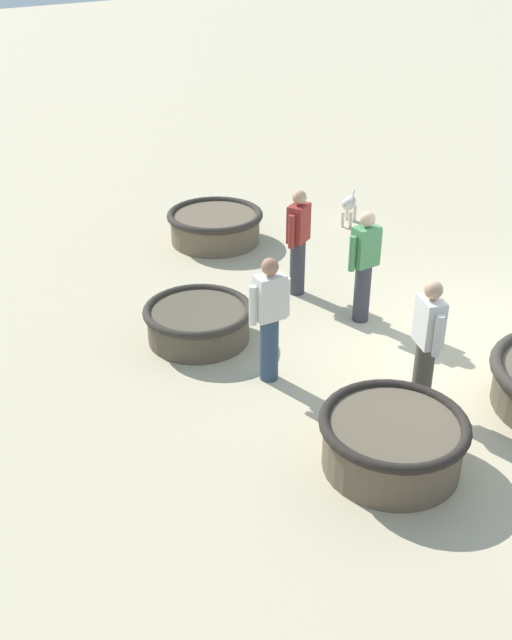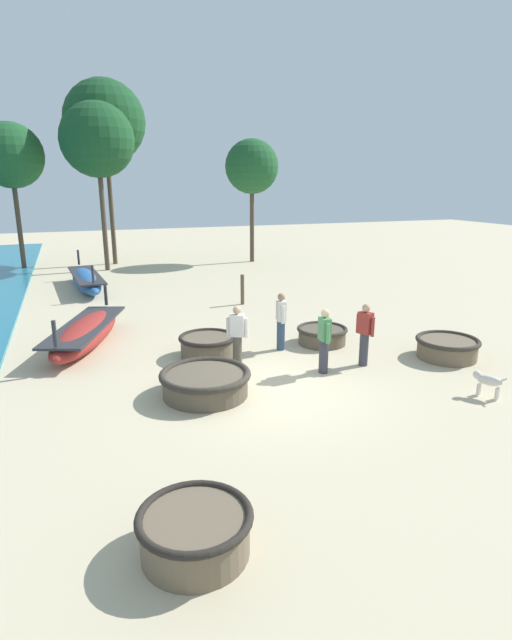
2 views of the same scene
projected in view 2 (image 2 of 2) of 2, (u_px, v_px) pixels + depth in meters
The scene contains 18 objects.
ground_plane at pixel (268, 389), 10.99m from camera, with size 80.00×80.00×0.00m, color #C6B793.
coracle_center at pixel (208, 345), 12.93m from camera, with size 1.49×1.49×0.58m.
coracle_beside_post at pixel (322, 335), 14.01m from camera, with size 1.42×1.42×0.48m.
coracle_front_left at pixel (205, 382), 10.60m from camera, with size 1.95×1.95×0.55m.
coracle_tilted at pixel (195, 531), 6.06m from camera, with size 1.44×1.44×0.57m.
coracle_far_right at pixel (447, 347), 12.86m from camera, with size 1.61×1.61×0.53m.
long_boat_red_hull at pixel (86, 280), 21.05m from camera, with size 1.42×5.31×1.39m.
long_boat_ochre_hull at pixel (86, 333), 13.79m from camera, with size 2.60×4.61×1.30m.
fisherman_by_coracle at pixel (324, 339), 11.71m from camera, with size 0.26×0.53×1.57m.
fisherman_hauling at pixel (237, 335), 12.01m from camera, with size 0.48×0.35×1.57m.
fisherman_with_hat at pixel (281, 320), 13.35m from camera, with size 0.28×0.52×1.57m.
fisherman_standing_left at pixel (365, 333), 12.20m from camera, with size 0.32×0.50×1.57m.
dog at pixel (487, 381), 10.48m from camera, with size 0.44×0.61×0.55m.
mooring_post_inland at pixel (242, 290), 18.45m from camera, with size 0.14×0.14×1.12m, color brown.
tree_rightmost at pixel (105, 122), 25.80m from camera, with size 4.18×4.18×9.53m.
tree_center at pixel (10, 156), 24.51m from camera, with size 3.19×3.19×7.26m.
tree_tall_back at pixel (97, 140), 24.11m from camera, with size 3.58×3.58×8.16m.
tree_leftmost at pixel (252, 167), 27.23m from camera, with size 2.93×2.93×6.68m.
Camera 2 is at (-3.81, -9.45, 4.40)m, focal length 28.00 mm.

